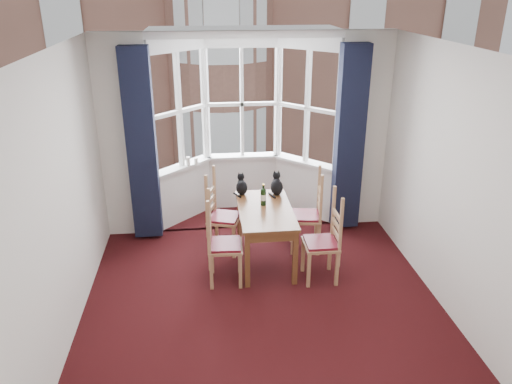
{
  "coord_description": "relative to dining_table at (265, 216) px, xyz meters",
  "views": [
    {
      "loc": [
        -0.58,
        -4.42,
        3.35
      ],
      "look_at": [
        0.0,
        1.05,
        1.05
      ],
      "focal_mm": 35.0,
      "sensor_mm": 36.0,
      "label": 1
    }
  ],
  "objects": [
    {
      "name": "ceiling",
      "position": [
        -0.14,
        -1.22,
        2.16
      ],
      "size": [
        4.5,
        4.5,
        0.0
      ],
      "primitive_type": "plane",
      "rotation": [
        3.14,
        0.0,
        0.0
      ],
      "color": "white",
      "rests_on": "floor"
    },
    {
      "name": "chair_left_far",
      "position": [
        -0.59,
        0.37,
        -0.17
      ],
      "size": [
        0.51,
        0.52,
        0.92
      ],
      "color": "#A87B51",
      "rests_on": "floor"
    },
    {
      "name": "wall_right",
      "position": [
        1.86,
        -1.22,
        0.76
      ],
      "size": [
        0.0,
        4.5,
        4.5
      ],
      "primitive_type": "plane",
      "rotation": [
        1.57,
        0.0,
        -1.57
      ],
      "color": "silver",
      "rests_on": "floor"
    },
    {
      "name": "chair_right_far",
      "position": [
        0.67,
        0.27,
        -0.17
      ],
      "size": [
        0.45,
        0.47,
        0.92
      ],
      "color": "#A87B51",
      "rests_on": "floor"
    },
    {
      "name": "dining_table",
      "position": [
        0.0,
        0.0,
        0.0
      ],
      "size": [
        0.67,
        1.25,
        0.75
      ],
      "color": "brown",
      "rests_on": "floor"
    },
    {
      "name": "curtain_right",
      "position": [
        1.28,
        0.85,
        0.71
      ],
      "size": [
        0.38,
        0.22,
        2.6
      ],
      "primitive_type": "cube",
      "color": "black",
      "rests_on": "floor"
    },
    {
      "name": "candle_tall",
      "position": [
        -0.98,
        1.38,
        0.3
      ],
      "size": [
        0.06,
        0.06,
        0.13
      ],
      "primitive_type": "cylinder",
      "color": "white",
      "rests_on": "bay_window"
    },
    {
      "name": "chair_left_near",
      "position": [
        -0.62,
        -0.41,
        -0.17
      ],
      "size": [
        0.42,
        0.44,
        0.92
      ],
      "color": "#A87B51",
      "rests_on": "floor"
    },
    {
      "name": "wall_near",
      "position": [
        -0.14,
        -3.47,
        0.76
      ],
      "size": [
        4.0,
        0.0,
        4.0
      ],
      "primitive_type": "plane",
      "rotation": [
        -1.57,
        0.0,
        0.0
      ],
      "color": "silver",
      "rests_on": "floor"
    },
    {
      "name": "street",
      "position": [
        -0.14,
        31.03,
        -6.64
      ],
      "size": [
        80.0,
        80.0,
        0.0
      ],
      "primitive_type": "plane",
      "color": "#333335",
      "rests_on": "ground"
    },
    {
      "name": "floor",
      "position": [
        -0.14,
        -1.22,
        -0.64
      ],
      "size": [
        4.5,
        4.5,
        0.0
      ],
      "primitive_type": "plane",
      "color": "black",
      "rests_on": "ground"
    },
    {
      "name": "wall_left",
      "position": [
        -2.14,
        -1.22,
        0.76
      ],
      "size": [
        0.0,
        4.5,
        4.5
      ],
      "primitive_type": "plane",
      "rotation": [
        1.57,
        0.0,
        1.57
      ],
      "color": "silver",
      "rests_on": "floor"
    },
    {
      "name": "curtain_left",
      "position": [
        -1.56,
        0.85,
        0.71
      ],
      "size": [
        0.38,
        0.22,
        2.6
      ],
      "primitive_type": "cube",
      "color": "black",
      "rests_on": "floor"
    },
    {
      "name": "bay_window",
      "position": [
        -0.14,
        1.53,
        0.76
      ],
      "size": [
        2.76,
        0.94,
        2.8
      ],
      "color": "white",
      "rests_on": "floor"
    },
    {
      "name": "tenement_building",
      "position": [
        -0.14,
        12.79,
        0.96
      ],
      "size": [
        18.4,
        7.8,
        15.2
      ],
      "color": "#935E4C",
      "rests_on": "street"
    },
    {
      "name": "wall_back_pier_left",
      "position": [
        -1.79,
        1.03,
        0.76
      ],
      "size": [
        0.7,
        0.12,
        2.8
      ],
      "primitive_type": "cube",
      "color": "silver",
      "rests_on": "floor"
    },
    {
      "name": "cat_left",
      "position": [
        -0.26,
        0.5,
        0.22
      ],
      "size": [
        0.17,
        0.23,
        0.29
      ],
      "color": "black",
      "rests_on": "dining_table"
    },
    {
      "name": "wall_back_pier_right",
      "position": [
        1.51,
        1.03,
        0.76
      ],
      "size": [
        0.7,
        0.12,
        2.8
      ],
      "primitive_type": "cube",
      "color": "silver",
      "rests_on": "floor"
    },
    {
      "name": "chair_right_near",
      "position": [
        0.7,
        -0.48,
        -0.17
      ],
      "size": [
        0.4,
        0.42,
        0.92
      ],
      "color": "#A87B51",
      "rests_on": "floor"
    },
    {
      "name": "wine_bottle",
      "position": [
        -0.01,
        0.12,
        0.23
      ],
      "size": [
        0.07,
        0.07,
        0.28
      ],
      "color": "black",
      "rests_on": "dining_table"
    },
    {
      "name": "candle_short",
      "position": [
        -0.86,
        1.41,
        0.28
      ],
      "size": [
        0.06,
        0.06,
        0.1
      ],
      "primitive_type": "cylinder",
      "color": "white",
      "rests_on": "bay_window"
    },
    {
      "name": "cat_right",
      "position": [
        0.21,
        0.45,
        0.23
      ],
      "size": [
        0.18,
        0.25,
        0.32
      ],
      "color": "black",
      "rests_on": "dining_table"
    }
  ]
}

